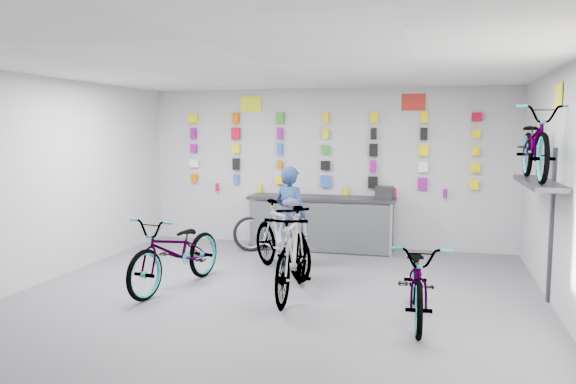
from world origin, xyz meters
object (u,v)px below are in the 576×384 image
(bike_center, at_px, (292,253))
(customer, at_px, (292,239))
(bike_left, at_px, (177,251))
(bike_right, at_px, (418,280))
(counter, at_px, (321,224))
(clerk, at_px, (290,217))
(bike_service, at_px, (281,238))

(bike_center, xyz_separation_m, customer, (-0.21, 0.81, 0.02))
(bike_left, height_order, bike_right, bike_left)
(counter, distance_m, clerk, 1.42)
(counter, relative_size, bike_right, 1.45)
(bike_right, bearing_deg, bike_center, 157.74)
(bike_center, relative_size, bike_service, 1.04)
(bike_service, bearing_deg, bike_center, -109.31)
(bike_center, bearing_deg, customer, 101.61)
(bike_center, bearing_deg, clerk, 102.68)
(bike_service, bearing_deg, counter, 40.23)
(bike_service, bearing_deg, bike_right, -79.97)
(bike_right, height_order, bike_service, bike_service)
(bike_service, xyz_separation_m, customer, (0.25, -0.31, 0.05))
(counter, xyz_separation_m, customer, (-0.00, -2.14, 0.13))
(bike_left, relative_size, bike_center, 1.02)
(clerk, bearing_deg, bike_service, 109.08)
(bike_left, bearing_deg, bike_center, 12.00)
(bike_service, height_order, customer, customer)
(bike_left, bearing_deg, counter, 74.78)
(bike_center, distance_m, clerk, 1.67)
(bike_center, distance_m, customer, 0.84)
(bike_left, distance_m, clerk, 2.06)
(bike_right, xyz_separation_m, customer, (-1.87, 1.36, 0.12))
(bike_center, height_order, bike_service, bike_center)
(customer, bearing_deg, clerk, 131.18)
(bike_service, height_order, clerk, clerk)
(bike_center, bearing_deg, bike_left, 178.34)
(bike_left, height_order, bike_service, bike_service)
(bike_left, height_order, customer, customer)
(bike_left, bearing_deg, clerk, 63.82)
(counter, xyz_separation_m, bike_center, (0.21, -2.95, 0.11))
(counter, xyz_separation_m, bike_right, (1.86, -3.50, 0.00))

